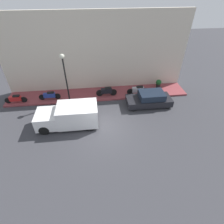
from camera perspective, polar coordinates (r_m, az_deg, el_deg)
ground_plane at (r=13.25m, az=-3.05°, el=-5.90°), size 60.00×60.00×0.00m
sidewalk at (r=17.21m, az=-4.33°, el=5.91°), size 2.34×17.00×0.16m
building_facade at (r=16.89m, az=-5.19°, el=18.42°), size 0.30×17.00×7.15m
parked_car at (r=15.80m, az=12.13°, el=4.16°), size 1.73×3.91×1.28m
delivery_van at (r=13.52m, az=-14.02°, el=-1.15°), size 1.95×4.55×1.73m
scooter_silver at (r=16.92m, az=8.49°, el=7.15°), size 0.30×2.09×0.87m
motorcycle_red at (r=17.76m, az=-28.95°, el=3.80°), size 0.30×1.90×0.75m
motorcycle_blue at (r=17.01m, az=-19.69°, el=5.13°), size 0.30×1.94×0.75m
motorcycle_black at (r=16.52m, az=-1.78°, el=6.79°), size 0.30×1.95×0.88m
streetlamp at (r=15.10m, az=-15.32°, el=13.28°), size 0.38×0.38×4.31m
potted_plant at (r=18.44m, az=14.94°, el=9.00°), size 0.54×0.54×0.88m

